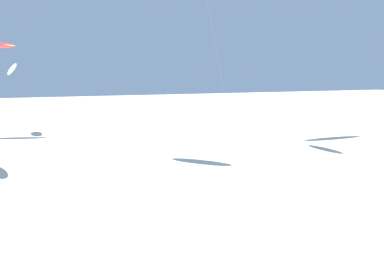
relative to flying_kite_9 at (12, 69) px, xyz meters
name	(u,v)px	position (x,y,z in m)	size (l,w,h in m)	color
flying_kite_9	(12,69)	(0.00, 0.00, 0.00)	(1.59, 11.71, 8.62)	white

